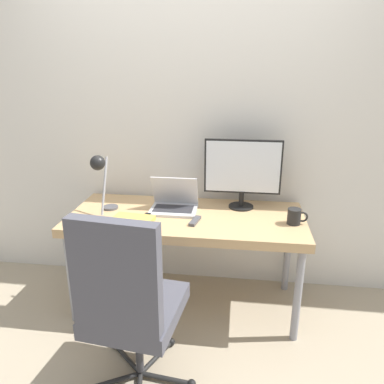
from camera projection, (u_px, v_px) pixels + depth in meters
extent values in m
plane|color=tan|center=(179.00, 334.00, 2.47)|extent=(12.00, 12.00, 0.00)
cube|color=silver|center=(194.00, 120.00, 2.77)|extent=(8.00, 0.05, 2.60)
cube|color=tan|center=(186.00, 219.00, 2.58)|extent=(1.61, 0.70, 0.06)
cylinder|color=gray|center=(71.00, 279.00, 2.52)|extent=(0.05, 0.05, 0.65)
cylinder|color=gray|center=(298.00, 296.00, 2.33)|extent=(0.05, 0.05, 0.65)
cylinder|color=gray|center=(102.00, 241.00, 3.06)|extent=(0.05, 0.05, 0.65)
cylinder|color=gray|center=(288.00, 252.00, 2.87)|extent=(0.05, 0.05, 0.65)
cube|color=silver|center=(173.00, 210.00, 2.63)|extent=(0.32, 0.25, 0.02)
cube|color=#2D2D33|center=(173.00, 209.00, 2.63)|extent=(0.28, 0.15, 0.00)
cube|color=silver|center=(175.00, 191.00, 2.66)|extent=(0.32, 0.11, 0.22)
cube|color=silver|center=(175.00, 191.00, 2.66)|extent=(0.29, 0.09, 0.20)
cylinder|color=black|center=(241.00, 206.00, 2.70)|extent=(0.18, 0.18, 0.01)
cylinder|color=black|center=(241.00, 199.00, 2.68)|extent=(0.04, 0.04, 0.11)
cube|color=black|center=(243.00, 167.00, 2.61)|extent=(0.54, 0.02, 0.38)
cube|color=silver|center=(243.00, 167.00, 2.60)|extent=(0.51, 0.00, 0.36)
cylinder|color=#4C4C51|center=(111.00, 207.00, 2.68)|extent=(0.11, 0.11, 0.02)
cylinder|color=#99999E|center=(104.00, 186.00, 2.54)|extent=(0.02, 0.18, 0.37)
sphere|color=black|center=(98.00, 163.00, 2.40)|extent=(0.10, 0.10, 0.10)
sphere|color=black|center=(192.00, 384.00, 2.06)|extent=(0.05, 0.05, 0.05)
cylinder|color=black|center=(166.00, 379.00, 2.09)|extent=(0.30, 0.06, 0.03)
sphere|color=black|center=(171.00, 342.00, 2.37)|extent=(0.05, 0.05, 0.05)
cylinder|color=black|center=(157.00, 357.00, 2.25)|extent=(0.15, 0.28, 0.03)
sphere|color=black|center=(115.00, 345.00, 2.35)|extent=(0.05, 0.05, 0.05)
cylinder|color=black|center=(127.00, 358.00, 2.24)|extent=(0.24, 0.22, 0.03)
cylinder|color=black|center=(114.00, 381.00, 2.08)|extent=(0.28, 0.17, 0.03)
cylinder|color=#2D2D33|center=(139.00, 344.00, 2.06)|extent=(0.04, 0.04, 0.36)
cube|color=#4C4C56|center=(137.00, 309.00, 1.99)|extent=(0.51, 0.55, 0.09)
cube|color=#4C4C56|center=(115.00, 277.00, 1.69)|extent=(0.43, 0.12, 0.56)
cube|color=silver|center=(134.00, 223.00, 2.41)|extent=(0.25, 0.13, 0.03)
cube|color=gold|center=(133.00, 219.00, 2.39)|extent=(0.27, 0.17, 0.03)
cube|color=black|center=(143.00, 219.00, 2.47)|extent=(0.07, 0.18, 0.02)
cube|color=#4C4C51|center=(195.00, 221.00, 2.44)|extent=(0.07, 0.15, 0.02)
cylinder|color=black|center=(294.00, 216.00, 2.41)|extent=(0.09, 0.09, 0.10)
torus|color=black|center=(303.00, 217.00, 2.40)|extent=(0.07, 0.01, 0.07)
ellipsoid|color=white|center=(101.00, 224.00, 2.38)|extent=(0.15, 0.09, 0.04)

